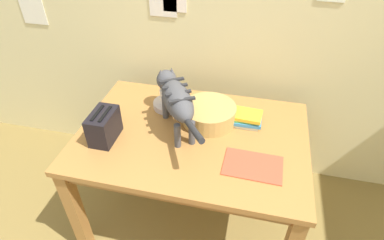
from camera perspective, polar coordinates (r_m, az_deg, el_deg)
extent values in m
cube|color=beige|center=(2.10, 6.67, 19.28)|extent=(4.98, 0.10, 2.50)
cube|color=white|center=(2.62, -26.72, 17.15)|extent=(0.19, 0.01, 0.19)
cube|color=white|center=(2.10, -3.14, 20.84)|extent=(0.15, 0.01, 0.15)
cube|color=white|center=(2.13, -5.27, 20.37)|extent=(0.18, 0.01, 0.18)
cube|color=#A26E36|center=(1.82, 0.00, -2.92)|extent=(1.30, 0.91, 0.03)
cube|color=olive|center=(1.85, 0.00, -4.15)|extent=(1.22, 0.83, 0.07)
cube|color=#A26E36|center=(2.04, -20.13, -15.48)|extent=(0.07, 0.07, 0.71)
cube|color=#A26E36|center=(2.51, -11.33, -1.38)|extent=(0.07, 0.07, 0.71)
cube|color=#A26E36|center=(2.36, 16.73, -5.53)|extent=(0.07, 0.07, 0.71)
ellipsoid|color=#454549|center=(1.71, -2.69, 3.73)|extent=(0.32, 0.41, 0.15)
cube|color=#262628|center=(1.60, -1.82, 3.61)|extent=(0.13, 0.09, 0.01)
cube|color=#262628|center=(1.66, -2.47, 4.87)|extent=(0.13, 0.09, 0.01)
cube|color=#262628|center=(1.71, -3.09, 6.05)|extent=(0.13, 0.09, 0.01)
cube|color=#262628|center=(1.77, -3.68, 7.15)|extent=(0.13, 0.09, 0.01)
cylinder|color=#454549|center=(1.89, -4.85, 2.28)|extent=(0.04, 0.04, 0.15)
cylinder|color=#454549|center=(1.91, -2.50, 2.72)|extent=(0.04, 0.04, 0.15)
cylinder|color=#454549|center=(1.68, -2.63, -2.84)|extent=(0.04, 0.04, 0.15)
cylinder|color=#454549|center=(1.70, -0.02, -2.30)|extent=(0.04, 0.04, 0.15)
sphere|color=#454549|center=(1.91, -4.59, 7.19)|extent=(0.12, 0.12, 0.12)
cone|color=#454549|center=(1.88, -5.67, 8.38)|extent=(0.04, 0.04, 0.05)
cone|color=#454549|center=(1.89, -3.67, 8.71)|extent=(0.04, 0.04, 0.05)
cylinder|color=#262628|center=(1.48, 0.37, -1.91)|extent=(0.14, 0.21, 0.08)
cylinder|color=#BDB1B0|center=(2.01, -4.34, 2.82)|extent=(0.19, 0.19, 0.04)
cylinder|color=white|center=(1.97, -4.43, 4.36)|extent=(0.09, 0.09, 0.09)
torus|color=white|center=(1.96, -2.77, 4.26)|extent=(0.06, 0.01, 0.06)
cube|color=#DD4830|center=(1.65, 10.91, -8.06)|extent=(0.30, 0.21, 0.01)
cube|color=silver|center=(1.90, 9.44, -0.30)|extent=(0.17, 0.13, 0.02)
cube|color=#3B86C2|center=(1.89, 9.87, 0.03)|extent=(0.17, 0.13, 0.02)
cube|color=#4A9B51|center=(1.88, 9.59, 0.61)|extent=(0.17, 0.13, 0.01)
cube|color=gold|center=(1.87, 9.93, 0.89)|extent=(0.17, 0.14, 0.02)
cylinder|color=tan|center=(1.87, 3.10, 1.10)|extent=(0.32, 0.32, 0.11)
cylinder|color=brown|center=(1.86, 3.10, 1.23)|extent=(0.26, 0.26, 0.09)
cube|color=black|center=(1.79, -15.58, -1.09)|extent=(0.12, 0.20, 0.17)
cube|color=black|center=(1.75, -16.70, 1.25)|extent=(0.02, 0.14, 0.01)
cube|color=black|center=(1.73, -15.42, 1.06)|extent=(0.02, 0.14, 0.01)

